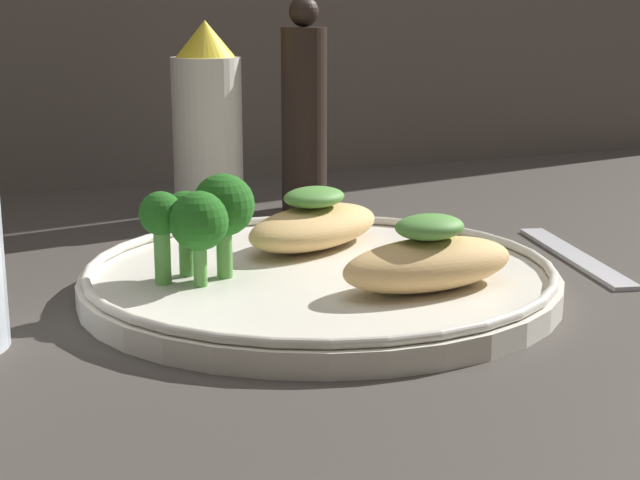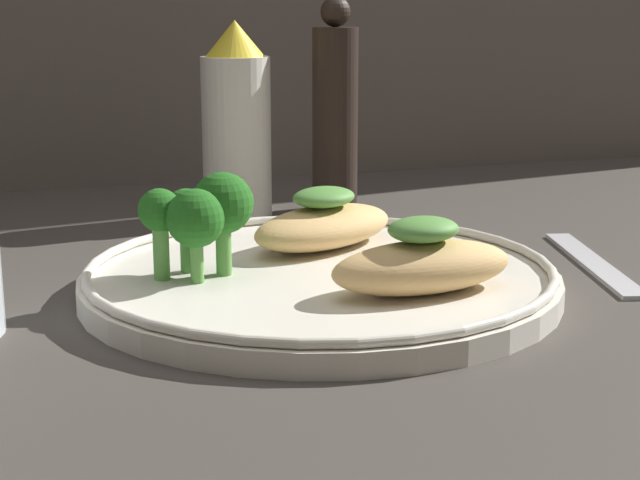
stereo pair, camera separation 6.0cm
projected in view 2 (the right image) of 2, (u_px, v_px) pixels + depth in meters
The scene contains 8 objects.
ground_plane at pixel (320, 301), 60.64cm from camera, with size 180.00×180.00×1.00cm, color #3D3833.
plate at pixel (320, 278), 60.30cm from camera, with size 29.36×29.36×2.00cm.
grilled_meat_front at pixel (422, 263), 55.48cm from camera, with size 11.45×5.75×4.38cm.
grilled_meat_middle at pixel (324, 224), 65.95cm from camera, with size 12.84×10.23×4.13cm.
broccoli_bunch at pixel (199, 213), 58.16cm from camera, with size 6.92×5.29×6.31cm.
sauce_bottle at pixel (237, 124), 81.07cm from camera, with size 5.73×5.73×16.24cm.
pepper_grinder at pixel (335, 114), 83.60cm from camera, with size 3.89×3.89×18.13cm.
fork at pixel (593, 261), 67.06cm from camera, with size 6.16×16.61×0.60cm.
Camera 2 is at (-18.43, -55.11, 17.25)cm, focal length 55.00 mm.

